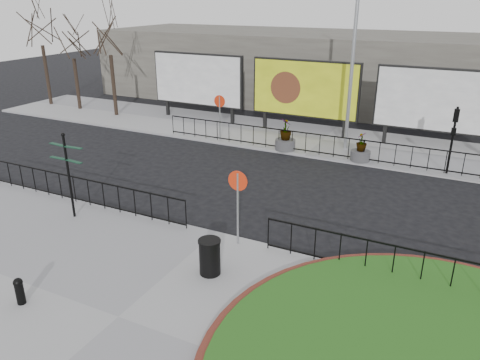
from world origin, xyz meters
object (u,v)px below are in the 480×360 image
Objects in this scene: billboard_mid at (305,89)px; planter_b at (285,138)px; fingerpost_sign at (68,167)px; lamp_post at (353,55)px; planter_c at (361,151)px; litter_bin at (210,257)px; bollard at (19,290)px.

billboard_mid reaches higher than planter_b.
fingerpost_sign is 1.91× the size of planter_b.
billboard_mid is 4.23m from lamp_post.
lamp_post is 4.64m from planter_c.
planter_b is (-2.71, -1.60, -4.10)m from lamp_post.
planter_b is at bearing 74.94° from fingerpost_sign.
planter_c is (1.58, 11.69, -0.04)m from litter_bin.
fingerpost_sign reaches higher than planter_c.
fingerpost_sign is at bearing 119.97° from bollard.
fingerpost_sign is (-6.64, -12.25, -2.83)m from lamp_post.
lamp_post is 13.94m from litter_bin.
lamp_post reaches higher than bollard.
billboard_mid is 2.00× the size of fingerpost_sign.
planter_c reaches higher than litter_bin.
fingerpost_sign is 13.26m from planter_c.
lamp_post is 5.69× the size of planter_b.
lamp_post is at bearing 30.58° from planter_b.
litter_bin is at bearing -91.91° from lamp_post.
planter_b is (0.30, -3.57, -1.87)m from billboard_mid.
billboard_mid is at bearing 86.66° from bollard.
bollard is 0.46× the size of planter_b.
litter_bin is 11.91m from planter_b.
lamp_post is 12.39× the size of bollard.
planter_b is 3.84m from planter_c.
litter_bin is (3.65, 3.38, 0.13)m from bollard.
fingerpost_sign reaches higher than litter_bin.
bollard is at bearing -93.34° from billboard_mid.
billboard_mid is 15.60m from litter_bin.
lamp_post is at bearing 66.75° from fingerpost_sign.
bollard is at bearing -103.80° from lamp_post.
bollard is at bearing -109.13° from planter_c.
litter_bin is at bearing -79.04° from planter_b.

